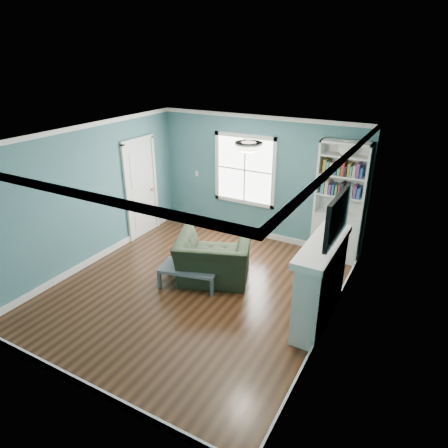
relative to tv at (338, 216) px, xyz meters
The scene contains 13 objects.
floor 2.80m from the tv, behind, with size 5.00×5.00×0.00m, color black.
room_walls 2.21m from the tv, behind, with size 5.00×5.00×5.00m.
trim 2.26m from the tv, behind, with size 4.50×5.00×2.60m.
window 3.40m from the tv, 137.57° to the left, with size 1.40×0.06×1.50m.
bookshelf 2.29m from the tv, 101.57° to the left, with size 0.90×0.35×2.31m.
fireplace 1.10m from the tv, behind, with size 0.44×1.58×1.30m.
tv is the anchor object (origin of this frame).
door 4.63m from the tv, 164.80° to the left, with size 0.12×0.98×2.17m.
ceiling_fixture 1.54m from the tv, behind, with size 0.38×0.38×0.15m.
light_switch 4.38m from the tv, 148.30° to the left, with size 0.08×0.01×0.12m, color white.
recliner 2.41m from the tv, behind, with size 1.25×0.81×1.09m, color black.
coffee_table 2.75m from the tv, behind, with size 1.09×0.76×0.36m.
paper_sheet 2.62m from the tv, behind, with size 0.22×0.28×0.00m, color white.
Camera 1 is at (3.24, -4.85, 3.76)m, focal length 32.00 mm.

